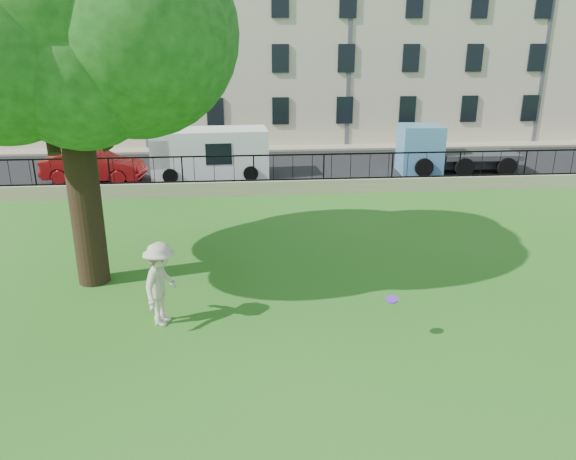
{
  "coord_description": "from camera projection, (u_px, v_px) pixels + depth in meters",
  "views": [
    {
      "loc": [
        -0.59,
        -11.35,
        6.51
      ],
      "look_at": [
        0.71,
        3.5,
        1.31
      ],
      "focal_mm": 35.0,
      "sensor_mm": 36.0,
      "label": 1
    }
  ],
  "objects": [
    {
      "name": "ground",
      "position": [
        270.0,
        335.0,
        12.87
      ],
      "size": [
        120.0,
        120.0,
        0.0
      ],
      "primitive_type": "plane",
      "color": "#256217",
      "rests_on": "ground"
    },
    {
      "name": "iron_railing",
      "position": [
        254.0,
        168.0,
        23.77
      ],
      "size": [
        50.0,
        0.05,
        1.13
      ],
      "color": "black",
      "rests_on": "retaining_wall"
    },
    {
      "name": "retaining_wall",
      "position": [
        254.0,
        188.0,
        24.05
      ],
      "size": [
        50.0,
        0.4,
        0.6
      ],
      "primitive_type": "cube",
      "color": "gray",
      "rests_on": "ground"
    },
    {
      "name": "street",
      "position": [
        251.0,
        170.0,
        28.57
      ],
      "size": [
        60.0,
        9.0,
        0.01
      ],
      "primitive_type": "cube",
      "color": "black",
      "rests_on": "ground"
    },
    {
      "name": "man",
      "position": [
        161.0,
        284.0,
        13.06
      ],
      "size": [
        1.11,
        1.48,
        2.04
      ],
      "primitive_type": "imported",
      "rotation": [
        0.0,
        0.0,
        1.27
      ],
      "color": "beige",
      "rests_on": "ground"
    },
    {
      "name": "blue_truck",
      "position": [
        455.0,
        149.0,
        27.8
      ],
      "size": [
        5.66,
        2.25,
        2.33
      ],
      "primitive_type": "cube",
      "rotation": [
        0.0,
        0.0,
        -0.05
      ],
      "color": "#5592C8",
      "rests_on": "street"
    },
    {
      "name": "building_row",
      "position": [
        245.0,
        28.0,
        36.51
      ],
      "size": [
        56.4,
        10.4,
        13.8
      ],
      "color": "beige",
      "rests_on": "ground"
    },
    {
      "name": "sidewalk",
      "position": [
        249.0,
        149.0,
        33.44
      ],
      "size": [
        60.0,
        1.4,
        0.12
      ],
      "primitive_type": "cube",
      "color": "gray",
      "rests_on": "ground"
    },
    {
      "name": "frisbee",
      "position": [
        392.0,
        299.0,
        12.31
      ],
      "size": [
        0.3,
        0.31,
        0.12
      ],
      "primitive_type": "cylinder",
      "rotation": [
        0.21,
        -0.14,
        -0.15
      ],
      "color": "#6423C9"
    },
    {
      "name": "red_sedan",
      "position": [
        94.0,
        166.0,
        26.02
      ],
      "size": [
        4.73,
        2.06,
        1.51
      ],
      "primitive_type": "imported",
      "rotation": [
        0.0,
        0.0,
        1.47
      ],
      "color": "#A71417",
      "rests_on": "street"
    },
    {
      "name": "tree",
      "position": [
        56.0,
        7.0,
        13.37
      ],
      "size": [
        8.42,
        6.62,
        10.63
      ],
      "color": "black",
      "rests_on": "ground"
    },
    {
      "name": "white_van",
      "position": [
        210.0,
        153.0,
        26.81
      ],
      "size": [
        5.57,
        2.43,
        2.29
      ],
      "primitive_type": "cube",
      "rotation": [
        0.0,
        0.0,
        0.06
      ],
      "color": "white",
      "rests_on": "street"
    }
  ]
}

